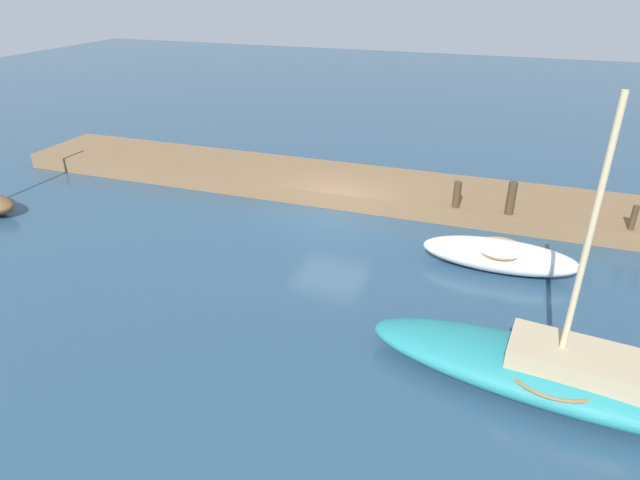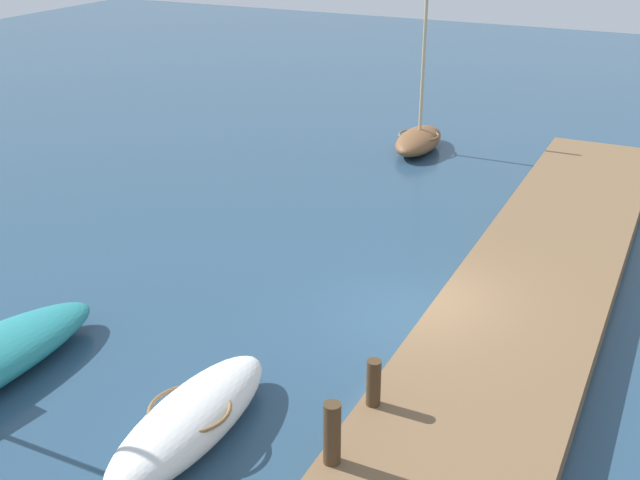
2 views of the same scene
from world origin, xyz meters
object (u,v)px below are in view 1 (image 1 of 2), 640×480
sailboat_teal (555,372)px  mooring_post_mid_east (511,198)px  mooring_post_mid_west (634,218)px  mooring_post_east (457,195)px  rowboat_white (499,255)px

sailboat_teal → mooring_post_mid_east: (1.21, -7.58, 0.66)m
mooring_post_mid_west → mooring_post_mid_east: size_ratio=0.72×
mooring_post_mid_west → sailboat_teal: bearing=73.0°
sailboat_teal → mooring_post_east: (2.88, -7.58, 0.55)m
mooring_post_mid_west → rowboat_white: bearing=36.9°
mooring_post_mid_east → mooring_post_east: bearing=0.0°
rowboat_white → mooring_post_mid_east: mooring_post_mid_east is taller
rowboat_white → mooring_post_east: (1.56, -2.73, 0.60)m
rowboat_white → mooring_post_mid_west: mooring_post_mid_west is taller
mooring_post_mid_west → mooring_post_mid_east: bearing=0.0°
mooring_post_mid_west → mooring_post_mid_east: 3.52m
mooring_post_mid_west → mooring_post_east: mooring_post_east is taller
sailboat_teal → mooring_post_mid_east: sailboat_teal is taller
mooring_post_mid_west → mooring_post_east: bearing=0.0°
rowboat_white → mooring_post_east: size_ratio=4.89×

